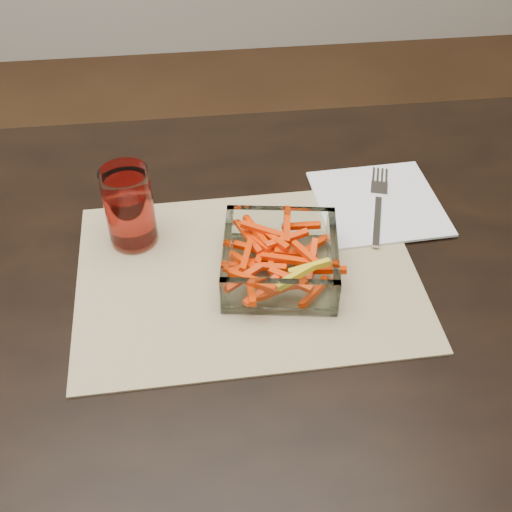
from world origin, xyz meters
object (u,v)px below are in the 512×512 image
object	(u,v)px
tumbler	(130,210)
fork	(378,202)
dining_table	(155,351)
glass_bowl	(280,261)

from	to	relation	value
tumbler	fork	bearing A→B (deg)	5.49
dining_table	fork	bearing A→B (deg)	25.81
glass_bowl	tumbler	distance (m)	0.22
tumbler	fork	size ratio (longest dim) A/B	0.64
tumbler	fork	xyz separation A→B (m)	(0.36, 0.03, -0.05)
dining_table	fork	distance (m)	0.39
glass_bowl	fork	bearing A→B (deg)	37.25
dining_table	glass_bowl	world-z (taller)	glass_bowl
fork	dining_table	bearing A→B (deg)	-137.48
dining_table	glass_bowl	bearing A→B (deg)	12.33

